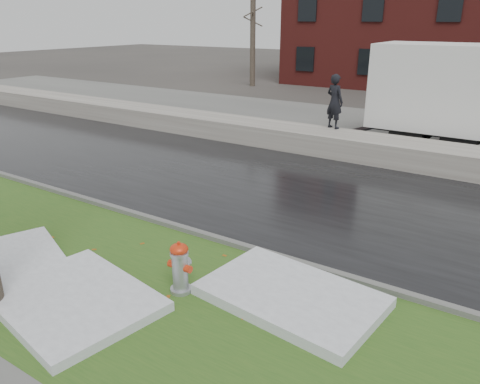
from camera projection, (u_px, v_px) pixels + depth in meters
The scene contains 13 objects.
ground at pixel (179, 259), 9.01m from camera, with size 120.00×120.00×0.00m, color #47423D.
verge at pixel (131, 288), 8.02m from camera, with size 60.00×4.50×0.04m, color #2B531B.
road at pixel (288, 191), 12.53m from camera, with size 60.00×7.00×0.03m, color black.
parking_lot at pixel (385, 131), 19.20m from camera, with size 60.00×9.00×0.03m, color slate.
curb at pixel (210, 237), 9.77m from camera, with size 60.00×0.15×0.14m, color slate.
snowbank at pixel (347, 145), 15.70m from camera, with size 60.00×1.60×0.75m, color #ACA99E.
bg_tree_left at pixel (253, 35), 31.27m from camera, with size 1.40×1.62×6.50m.
bg_tree_center at pixel (360, 35), 31.32m from camera, with size 1.40×1.62×6.50m.
fire_hydrant at pixel (180, 265), 7.72m from camera, with size 0.45×0.38×0.92m.
worker at pixel (335, 101), 16.12m from camera, with size 0.68×0.45×1.86m, color black.
snow_patch_near at pixel (74, 300), 7.49m from camera, with size 2.60×2.00×0.16m, color white.
snow_patch_far at pixel (15, 260), 8.76m from camera, with size 2.20×1.60×0.14m, color white.
snow_patch_side at pixel (291, 296), 7.60m from camera, with size 2.80×1.80×0.18m, color white.
Camera 1 is at (5.38, -6.03, 4.35)m, focal length 35.00 mm.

